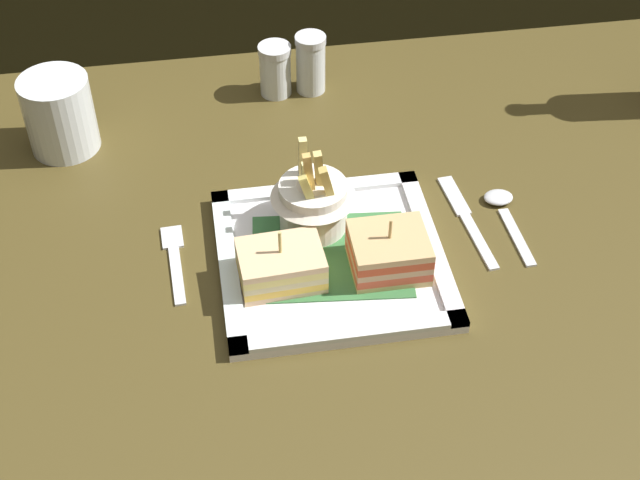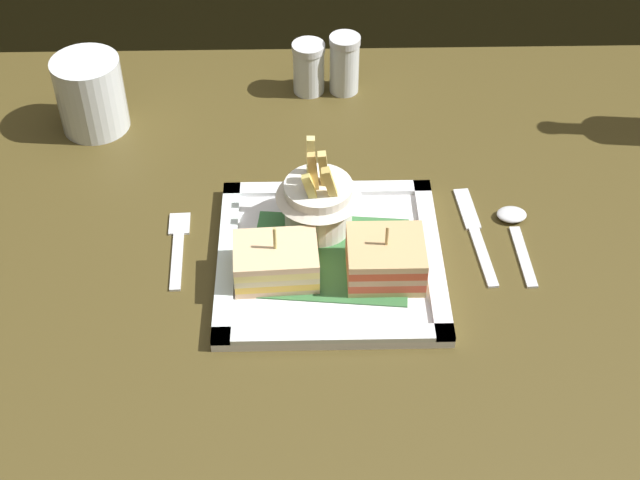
# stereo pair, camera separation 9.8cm
# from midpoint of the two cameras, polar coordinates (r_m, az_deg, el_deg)

# --- Properties ---
(dining_table) EXTENTS (1.20, 0.90, 0.73)m
(dining_table) POSITION_cam_midpoint_polar(r_m,az_deg,el_deg) (1.09, 1.92, -5.86)
(dining_table) COLOR #483C1A
(dining_table) RESTS_ON ground_plane
(square_plate) EXTENTS (0.25, 0.25, 0.02)m
(square_plate) POSITION_cam_midpoint_polar(r_m,az_deg,el_deg) (1.01, 3.51, -1.36)
(square_plate) COLOR white
(square_plate) RESTS_ON dining_table
(sandwich_half_left) EXTENTS (0.09, 0.07, 0.07)m
(sandwich_half_left) POSITION_cam_midpoint_polar(r_m,az_deg,el_deg) (0.97, 0.22, -1.51)
(sandwich_half_left) COLOR #DCB185
(sandwich_half_left) RESTS_ON square_plate
(sandwich_half_right) EXTENTS (0.08, 0.07, 0.07)m
(sandwich_half_right) POSITION_cam_midpoint_polar(r_m,az_deg,el_deg) (0.98, 7.09, -1.33)
(sandwich_half_right) COLOR tan
(sandwich_half_right) RESTS_ON square_plate
(fries_cup) EXTENTS (0.10, 0.10, 0.11)m
(fries_cup) POSITION_cam_midpoint_polar(r_m,az_deg,el_deg) (1.02, 2.77, 2.57)
(fries_cup) COLOR silver
(fries_cup) RESTS_ON square_plate
(water_glass) EXTENTS (0.09, 0.09, 0.10)m
(water_glass) POSITION_cam_midpoint_polar(r_m,az_deg,el_deg) (1.21, -11.75, 8.54)
(water_glass) COLOR silver
(water_glass) RESTS_ON dining_table
(fork) EXTENTS (0.03, 0.12, 0.00)m
(fork) POSITION_cam_midpoint_polar(r_m,az_deg,el_deg) (1.04, -6.11, -0.41)
(fork) COLOR silver
(fork) RESTS_ON dining_table
(knife) EXTENTS (0.03, 0.16, 0.00)m
(knife) POSITION_cam_midpoint_polar(r_m,az_deg,el_deg) (1.07, 12.34, 0.44)
(knife) COLOR silver
(knife) RESTS_ON dining_table
(spoon) EXTENTS (0.03, 0.13, 0.01)m
(spoon) POSITION_cam_midpoint_polar(r_m,az_deg,el_deg) (1.09, 14.72, 0.79)
(spoon) COLOR silver
(spoon) RESTS_ON dining_table
(salt_shaker) EXTENTS (0.04, 0.04, 0.07)m
(salt_shaker) POSITION_cam_midpoint_polar(r_m,az_deg,el_deg) (1.26, 1.65, 10.46)
(salt_shaker) COLOR silver
(salt_shaker) RESTS_ON dining_table
(pepper_shaker) EXTENTS (0.04, 0.04, 0.08)m
(pepper_shaker) POSITION_cam_midpoint_polar(r_m,az_deg,el_deg) (1.26, 3.90, 10.64)
(pepper_shaker) COLOR silver
(pepper_shaker) RESTS_ON dining_table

